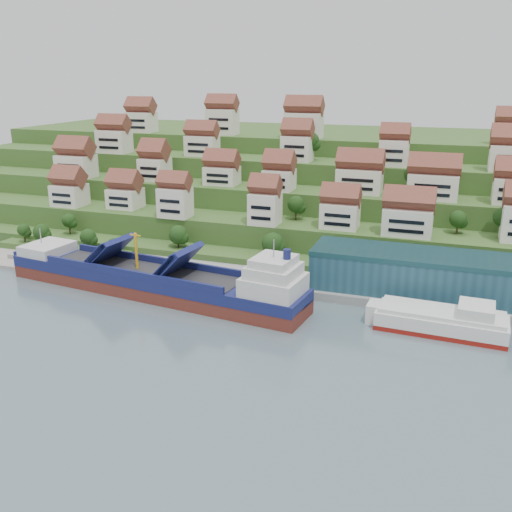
% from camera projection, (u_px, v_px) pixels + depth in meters
% --- Properties ---
extents(ground, '(300.00, 300.00, 0.00)m').
position_uv_depth(ground, '(212.00, 300.00, 141.33)').
color(ground, slate).
rests_on(ground, ground).
extents(quay, '(180.00, 14.00, 2.20)m').
position_uv_depth(quay, '(306.00, 285.00, 148.19)').
color(quay, gray).
rests_on(quay, ground).
extents(pebble_beach, '(45.00, 20.00, 1.00)m').
position_uv_depth(pebble_beach, '(50.00, 260.00, 170.22)').
color(pebble_beach, gray).
rests_on(pebble_beach, ground).
extents(hillside, '(260.00, 128.00, 31.00)m').
position_uv_depth(hillside, '(313.00, 185.00, 231.21)').
color(hillside, '#2D4C1E').
rests_on(hillside, ground).
extents(hillside_village, '(158.87, 62.80, 29.69)m').
position_uv_depth(hillside_village, '(281.00, 168.00, 187.75)').
color(hillside_village, white).
rests_on(hillside_village, ground).
extents(hillside_trees, '(144.67, 62.39, 31.92)m').
position_uv_depth(hillside_trees, '(250.00, 199.00, 177.52)').
color(hillside_trees, '#1F4216').
rests_on(hillside_trees, ground).
extents(warehouse, '(60.00, 15.00, 10.00)m').
position_uv_depth(warehouse, '(436.00, 274.00, 138.06)').
color(warehouse, '#224C5E').
rests_on(warehouse, quay).
extents(flagpole, '(1.28, 0.16, 8.00)m').
position_uv_depth(flagpole, '(294.00, 269.00, 142.53)').
color(flagpole, gray).
rests_on(flagpole, quay).
extents(beach_huts, '(14.40, 3.70, 2.20)m').
position_uv_depth(beach_huts, '(41.00, 256.00, 169.24)').
color(beach_huts, white).
rests_on(beach_huts, pebble_beach).
extents(cargo_ship, '(83.98, 22.97, 18.48)m').
position_uv_depth(cargo_ship, '(159.00, 282.00, 143.80)').
color(cargo_ship, '#5D251C').
rests_on(cargo_ship, ground).
extents(second_ship, '(27.83, 11.53, 7.93)m').
position_uv_depth(second_ship, '(444.00, 321.00, 123.42)').
color(second_ship, maroon).
rests_on(second_ship, ground).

